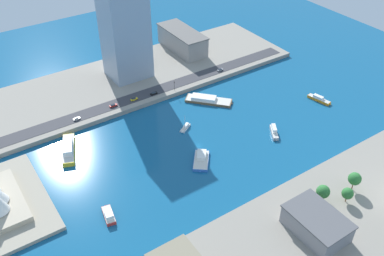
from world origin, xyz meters
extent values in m
plane|color=#145684|center=(0.00, 0.00, 0.00)|extent=(440.00, 440.00, 0.00)
cube|color=gray|center=(-85.99, 0.00, 1.44)|extent=(70.00, 240.00, 2.88)
cube|color=gray|center=(85.99, 0.00, 1.44)|extent=(70.00, 240.00, 2.88)
cube|color=#38383D|center=(60.76, 0.00, 2.95)|extent=(10.50, 228.00, 0.15)
cube|color=#999EA3|center=(-15.44, -43.14, 0.95)|extent=(12.93, 9.85, 1.90)
cone|color=#999EA3|center=(-21.50, -39.25, 0.95)|extent=(2.36, 2.36, 1.71)
cube|color=white|center=(-14.35, -43.84, 3.05)|extent=(7.00, 5.60, 2.29)
cube|color=beige|center=(-15.44, -43.14, 1.95)|extent=(12.41, 9.46, 0.10)
cube|color=brown|center=(33.87, -31.30, 0.79)|extent=(27.87, 26.71, 1.59)
cone|color=brown|center=(22.62, -41.70, 0.79)|extent=(2.02, 2.02, 1.43)
cube|color=white|center=(36.28, -29.07, 2.56)|extent=(15.96, 15.45, 1.94)
cube|color=beige|center=(33.87, -31.30, 1.64)|extent=(26.76, 25.64, 0.10)
cube|color=orange|center=(-5.18, -91.82, 0.84)|extent=(15.87, 6.77, 1.68)
cone|color=orange|center=(-13.18, -93.54, 0.84)|extent=(1.80, 1.80, 1.51)
cube|color=white|center=(-4.42, -91.65, 2.54)|extent=(7.14, 4.10, 1.72)
cube|color=beige|center=(-5.18, -91.82, 1.73)|extent=(15.24, 6.50, 0.10)
cube|color=red|center=(-20.03, 64.37, 0.87)|extent=(12.28, 6.44, 1.73)
cone|color=red|center=(-13.84, 63.18, 0.87)|extent=(1.82, 1.82, 1.56)
cube|color=white|center=(-21.45, 64.64, 2.91)|extent=(5.85, 4.50, 2.36)
cube|color=beige|center=(-20.03, 64.37, 1.78)|extent=(11.79, 6.18, 0.10)
cube|color=white|center=(17.62, -2.63, 0.51)|extent=(7.06, 9.19, 1.01)
cone|color=white|center=(15.15, 1.48, 0.51)|extent=(1.25, 1.25, 0.91)
cube|color=white|center=(18.21, -3.62, 1.68)|extent=(3.93, 4.96, 1.35)
cube|color=beige|center=(17.62, -2.63, 1.06)|extent=(6.77, 8.83, 0.10)
cylinder|color=silver|center=(17.39, -2.24, 5.32)|extent=(0.24, 0.24, 8.62)
cube|color=yellow|center=(35.77, 62.63, 1.32)|extent=(26.70, 15.36, 2.65)
cone|color=yellow|center=(48.64, 57.64, 1.32)|extent=(3.08, 3.08, 2.38)
cube|color=white|center=(34.54, 63.11, 4.34)|extent=(14.34, 9.44, 3.40)
cube|color=beige|center=(35.77, 62.63, 2.70)|extent=(25.63, 14.75, 0.10)
cube|color=blue|center=(-12.19, 6.49, 0.77)|extent=(17.55, 16.28, 1.54)
cone|color=blue|center=(-18.83, 11.84, 0.77)|extent=(1.95, 1.95, 1.39)
cube|color=white|center=(-10.07, 4.79, 2.61)|extent=(9.07, 8.63, 2.14)
cube|color=beige|center=(-12.19, 6.49, 1.59)|extent=(16.85, 15.63, 0.10)
cube|color=#8C9EB2|center=(89.96, -2.55, 41.79)|extent=(24.47, 27.07, 77.83)
cube|color=gray|center=(102.39, -55.07, 10.14)|extent=(44.22, 17.94, 14.53)
cube|color=slate|center=(102.39, -55.07, 17.81)|extent=(45.99, 18.66, 0.80)
cube|color=gray|center=(-80.84, -6.95, 7.53)|extent=(26.31, 17.94, 9.30)
cube|color=#59595C|center=(-80.84, -6.95, 12.58)|extent=(27.36, 18.66, 0.80)
cylinder|color=black|center=(59.03, 8.48, 3.35)|extent=(0.26, 0.65, 0.64)
cylinder|color=black|center=(57.50, 8.45, 3.35)|extent=(0.26, 0.65, 0.64)
cylinder|color=black|center=(58.96, 11.70, 3.35)|extent=(0.26, 0.65, 0.64)
cylinder|color=black|center=(57.44, 11.67, 3.35)|extent=(0.26, 0.65, 0.64)
cube|color=yellow|center=(58.23, 10.07, 3.66)|extent=(1.83, 4.64, 0.83)
cube|color=#262D38|center=(58.23, 10.30, 4.35)|extent=(1.58, 2.61, 0.56)
cylinder|color=black|center=(58.95, 47.33, 3.35)|extent=(0.27, 0.65, 0.64)
cylinder|color=black|center=(57.38, 47.29, 3.35)|extent=(0.27, 0.65, 0.64)
cylinder|color=black|center=(58.88, 50.29, 3.35)|extent=(0.27, 0.65, 0.64)
cylinder|color=black|center=(57.31, 50.25, 3.35)|extent=(0.27, 0.65, 0.64)
cube|color=white|center=(58.13, 48.79, 3.62)|extent=(1.87, 4.27, 0.75)
cube|color=#262D38|center=(58.12, 49.00, 4.23)|extent=(1.61, 2.40, 0.47)
cylinder|color=black|center=(59.19, -60.30, 3.35)|extent=(0.27, 0.65, 0.64)
cylinder|color=black|center=(57.64, -60.35, 3.35)|extent=(0.27, 0.65, 0.64)
cylinder|color=black|center=(59.10, -57.15, 3.35)|extent=(0.27, 0.65, 0.64)
cylinder|color=black|center=(57.54, -57.20, 3.35)|extent=(0.27, 0.65, 0.64)
cube|color=#B7B7BC|center=(58.37, -58.75, 3.63)|extent=(1.90, 4.55, 0.77)
cube|color=#262D38|center=(58.36, -58.52, 4.27)|extent=(1.62, 2.57, 0.51)
cylinder|color=black|center=(59.64, 22.61, 3.35)|extent=(0.25, 0.64, 0.64)
cylinder|color=black|center=(58.09, 22.62, 3.35)|extent=(0.25, 0.64, 0.64)
cylinder|color=black|center=(59.67, 26.07, 3.35)|extent=(0.25, 0.64, 0.64)
cylinder|color=black|center=(58.12, 26.08, 3.35)|extent=(0.25, 0.64, 0.64)
cube|color=red|center=(58.88, 24.35, 3.64)|extent=(1.78, 4.96, 0.79)
cube|color=#262D38|center=(58.88, 24.59, 4.30)|extent=(1.56, 2.78, 0.52)
cylinder|color=black|center=(58.07, -5.48, 3.35)|extent=(0.28, 0.65, 0.64)
cylinder|color=black|center=(56.45, -5.55, 3.35)|extent=(0.28, 0.65, 0.64)
cylinder|color=black|center=(57.92, -2.19, 3.35)|extent=(0.28, 0.65, 0.64)
cylinder|color=black|center=(56.30, -2.26, 3.35)|extent=(0.28, 0.65, 0.64)
cube|color=black|center=(57.19, -3.87, 3.60)|extent=(2.03, 4.79, 0.70)
cube|color=#262D38|center=(57.18, -3.64, 4.19)|extent=(1.72, 2.71, 0.49)
cylinder|color=black|center=(54.34, -17.98, 5.63)|extent=(0.18, 0.18, 5.50)
cube|color=black|center=(54.34, -17.98, 8.88)|extent=(0.36, 0.36, 1.00)
sphere|color=red|center=(54.34, -17.98, 9.23)|extent=(0.24, 0.24, 0.24)
sphere|color=yellow|center=(54.34, -17.98, 8.88)|extent=(0.24, 0.24, 0.24)
sphere|color=green|center=(54.34, -17.98, 8.53)|extent=(0.24, 0.24, 0.24)
cylinder|color=brown|center=(-72.45, -41.77, 5.00)|extent=(0.50, 0.50, 4.25)
sphere|color=#2D7233|center=(-72.45, -41.77, 9.69)|extent=(6.40, 6.40, 6.40)
cylinder|color=brown|center=(-76.26, -32.60, 4.38)|extent=(0.50, 0.50, 3.00)
sphere|color=#2D7233|center=(-76.26, -32.60, 8.11)|extent=(5.58, 5.58, 5.58)
cylinder|color=brown|center=(-69.22, -23.70, 4.33)|extent=(0.50, 0.50, 2.91)
sphere|color=#2D7233|center=(-69.22, -23.70, 8.38)|extent=(6.48, 6.48, 6.48)
camera|label=1|loc=(-153.74, 106.95, 152.48)|focal=39.97mm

